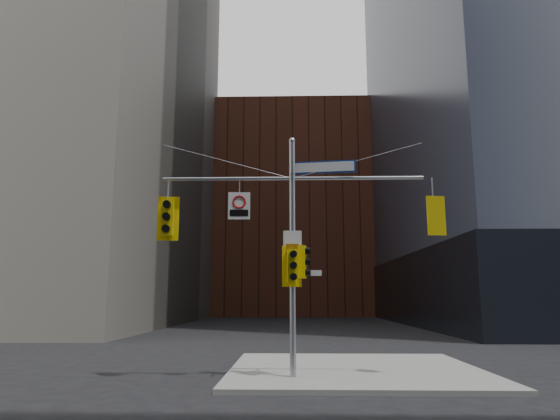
{
  "coord_description": "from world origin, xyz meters",
  "views": [
    {
      "loc": [
        0.02,
        -12.91,
        2.42
      ],
      "look_at": [
        -0.37,
        2.0,
        5.02
      ],
      "focal_mm": 32.0,
      "sensor_mm": 36.0,
      "label": 1
    }
  ],
  "objects_px": {
    "street_sign_blade": "(323,167)",
    "regulatory_sign_arm": "(239,205)",
    "traffic_light_east_arm": "(434,216)",
    "traffic_light_pole_front": "(293,266)",
    "traffic_light_west_arm": "(167,218)",
    "signal_assembly": "(292,230)",
    "traffic_light_pole_side": "(303,262)"
  },
  "relations": [
    {
      "from": "traffic_light_east_arm",
      "to": "traffic_light_pole_front",
      "type": "distance_m",
      "value": 4.52
    },
    {
      "from": "traffic_light_pole_side",
      "to": "traffic_light_pole_front",
      "type": "bearing_deg",
      "value": 140.51
    },
    {
      "from": "signal_assembly",
      "to": "traffic_light_east_arm",
      "type": "height_order",
      "value": "signal_assembly"
    },
    {
      "from": "signal_assembly",
      "to": "regulatory_sign_arm",
      "type": "relative_size",
      "value": 9.57
    },
    {
      "from": "traffic_light_pole_front",
      "to": "traffic_light_east_arm",
      "type": "bearing_deg",
      "value": -3.82
    },
    {
      "from": "traffic_light_west_arm",
      "to": "traffic_light_pole_side",
      "type": "distance_m",
      "value": 4.35
    },
    {
      "from": "signal_assembly",
      "to": "traffic_light_west_arm",
      "type": "height_order",
      "value": "signal_assembly"
    },
    {
      "from": "traffic_light_west_arm",
      "to": "street_sign_blade",
      "type": "height_order",
      "value": "street_sign_blade"
    },
    {
      "from": "signal_assembly",
      "to": "traffic_light_pole_front",
      "type": "height_order",
      "value": "signal_assembly"
    },
    {
      "from": "traffic_light_east_arm",
      "to": "traffic_light_west_arm",
      "type": "bearing_deg",
      "value": -8.19
    },
    {
      "from": "signal_assembly",
      "to": "regulatory_sign_arm",
      "type": "xyz_separation_m",
      "value": [
        -1.62,
        -0.02,
        0.76
      ]
    },
    {
      "from": "regulatory_sign_arm",
      "to": "traffic_light_east_arm",
      "type": "bearing_deg",
      "value": -2.56
    },
    {
      "from": "traffic_light_east_arm",
      "to": "street_sign_blade",
      "type": "xyz_separation_m",
      "value": [
        -3.3,
        0.0,
        1.55
      ]
    },
    {
      "from": "street_sign_blade",
      "to": "regulatory_sign_arm",
      "type": "distance_m",
      "value": 2.83
    },
    {
      "from": "traffic_light_west_arm",
      "to": "traffic_light_east_arm",
      "type": "relative_size",
      "value": 1.16
    },
    {
      "from": "traffic_light_west_arm",
      "to": "street_sign_blade",
      "type": "distance_m",
      "value": 5.02
    },
    {
      "from": "traffic_light_east_arm",
      "to": "traffic_light_pole_front",
      "type": "xyz_separation_m",
      "value": [
        -4.26,
        -0.27,
        -1.49
      ]
    },
    {
      "from": "traffic_light_pole_side",
      "to": "street_sign_blade",
      "type": "distance_m",
      "value": 2.98
    },
    {
      "from": "regulatory_sign_arm",
      "to": "signal_assembly",
      "type": "bearing_deg",
      "value": -2.06
    },
    {
      "from": "signal_assembly",
      "to": "traffic_light_pole_side",
      "type": "xyz_separation_m",
      "value": [
        0.32,
        -0.0,
        -0.97
      ]
    },
    {
      "from": "regulatory_sign_arm",
      "to": "traffic_light_pole_front",
      "type": "bearing_deg",
      "value": -11.45
    },
    {
      "from": "traffic_light_east_arm",
      "to": "traffic_light_pole_side",
      "type": "distance_m",
      "value": 4.17
    },
    {
      "from": "traffic_light_east_arm",
      "to": "regulatory_sign_arm",
      "type": "height_order",
      "value": "regulatory_sign_arm"
    },
    {
      "from": "traffic_light_pole_side",
      "to": "traffic_light_east_arm",
      "type": "bearing_deg",
      "value": -79.18
    },
    {
      "from": "traffic_light_pole_side",
      "to": "traffic_light_pole_front",
      "type": "height_order",
      "value": "traffic_light_pole_side"
    },
    {
      "from": "traffic_light_west_arm",
      "to": "street_sign_blade",
      "type": "xyz_separation_m",
      "value": [
        4.78,
        -0.01,
        1.55
      ]
    },
    {
      "from": "traffic_light_east_arm",
      "to": "regulatory_sign_arm",
      "type": "xyz_separation_m",
      "value": [
        -5.88,
        -0.02,
        0.38
      ]
    },
    {
      "from": "street_sign_blade",
      "to": "regulatory_sign_arm",
      "type": "xyz_separation_m",
      "value": [
        -2.58,
        -0.02,
        -1.17
      ]
    },
    {
      "from": "traffic_light_east_arm",
      "to": "traffic_light_pole_side",
      "type": "relative_size",
      "value": 1.22
    },
    {
      "from": "traffic_light_east_arm",
      "to": "traffic_light_pole_side",
      "type": "bearing_deg",
      "value": -8.07
    },
    {
      "from": "signal_assembly",
      "to": "regulatory_sign_arm",
      "type": "bearing_deg",
      "value": -179.29
    },
    {
      "from": "traffic_light_pole_side",
      "to": "traffic_light_pole_front",
      "type": "relative_size",
      "value": 0.8
    }
  ]
}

